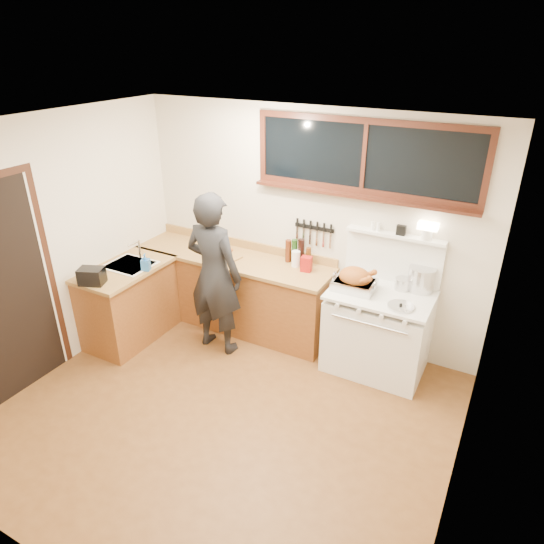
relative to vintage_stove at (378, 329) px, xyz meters
The scene contains 20 objects.
ground_plane 1.79m from the vintage_stove, 125.36° to the right, with size 4.00×3.50×0.02m, color brown.
room_shell 2.10m from the vintage_stove, 125.36° to the right, with size 4.10×3.60×2.65m.
counter_back 1.80m from the vintage_stove, behind, with size 2.44×0.64×1.00m.
counter_left 2.81m from the vintage_stove, 163.77° to the right, with size 0.64×1.09×0.90m.
sink_unit 2.80m from the vintage_stove, 165.17° to the right, with size 0.50×0.45×0.37m.
vintage_stove is the anchor object (origin of this frame).
back_window 1.67m from the vintage_stove, 142.48° to the left, with size 2.32×0.13×0.77m.
left_doorway 3.63m from the vintage_stove, 146.76° to the right, with size 0.02×1.04×2.17m.
knife_strip 1.27m from the vintage_stove, 160.48° to the left, with size 0.46×0.03×0.28m.
man 1.82m from the vintage_stove, 164.27° to the right, with size 0.68×0.46×1.83m.
soap_bottle 2.59m from the vintage_stove, 163.53° to the right, with size 0.11×0.11×0.19m.
toaster 3.01m from the vintage_stove, 155.53° to the right, with size 0.30×0.25×0.17m.
cutting_board 1.94m from the vintage_stove, behind, with size 0.42×0.34×0.14m.
roast_turkey 0.60m from the vintage_stove, 166.43° to the right, with size 0.45×0.32×0.24m.
stockpot 0.68m from the vintage_stove, 36.96° to the left, with size 0.30×0.30×0.25m.
saucepan 0.54m from the vintage_stove, 47.40° to the left, with size 0.21×0.29×0.12m.
pot_lid 0.55m from the vintage_stove, 40.77° to the right, with size 0.28×0.28×0.04m.
coffee_tin 1.02m from the vintage_stove, behind, with size 0.12×0.10×0.17m.
pitcher 1.17m from the vintage_stove, behind, with size 0.11×0.11×0.18m.
bottle_cluster 1.22m from the vintage_stove, 168.24° to the left, with size 0.31×0.07×0.30m.
Camera 1 is at (2.05, -2.87, 3.21)m, focal length 32.00 mm.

